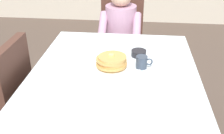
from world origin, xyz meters
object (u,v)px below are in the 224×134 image
object	(u,v)px
dining_table_main	(113,88)
knife_right_of_plate	(140,71)
chair_diner	(121,38)
breakfast_stack	(112,61)
chair_left_side	(4,96)
diner_person	(120,31)
fork_left_of_plate	(83,68)
spoon_near_edge	(110,93)
cup_coffee	(142,62)
plate_breakfast	(111,68)
bowl_butter	(139,53)

from	to	relation	value
dining_table_main	knife_right_of_plate	world-z (taller)	knife_right_of_plate
chair_diner	knife_right_of_plate	bearing A→B (deg)	100.24
breakfast_stack	chair_left_side	bearing A→B (deg)	-172.53
chair_left_side	diner_person	bearing A→B (deg)	-36.14
fork_left_of_plate	spoon_near_edge	bearing A→B (deg)	-135.84
chair_diner	fork_left_of_plate	size ratio (longest dim) A/B	5.17
cup_coffee	fork_left_of_plate	size ratio (longest dim) A/B	0.63
breakfast_stack	spoon_near_edge	size ratio (longest dim) A/B	1.39
knife_right_of_plate	plate_breakfast	bearing A→B (deg)	79.60
breakfast_stack	cup_coffee	size ratio (longest dim) A/B	1.85
diner_person	dining_table_main	bearing A→B (deg)	91.70
knife_right_of_plate	chair_diner	bearing A→B (deg)	5.85
cup_coffee	spoon_near_edge	size ratio (longest dim) A/B	0.75
breakfast_stack	bowl_butter	bearing A→B (deg)	50.68
fork_left_of_plate	spoon_near_edge	world-z (taller)	same
cup_coffee	bowl_butter	world-z (taller)	cup_coffee
breakfast_stack	cup_coffee	distance (m)	0.20
bowl_butter	fork_left_of_plate	bearing A→B (deg)	-147.37
bowl_butter	chair_left_side	bearing A→B (deg)	-161.24
bowl_butter	fork_left_of_plate	size ratio (longest dim) A/B	0.61
chair_diner	diner_person	xyz separation A→B (m)	(-0.00, -0.16, 0.14)
plate_breakfast	chair_diner	bearing A→B (deg)	90.38
plate_breakfast	bowl_butter	distance (m)	0.28
diner_person	plate_breakfast	bearing A→B (deg)	90.45
bowl_butter	chair_diner	bearing A→B (deg)	102.33
breakfast_stack	bowl_butter	distance (m)	0.28
breakfast_stack	bowl_butter	xyz separation A→B (m)	(0.18, 0.22, -0.03)
plate_breakfast	chair_left_side	bearing A→B (deg)	-172.52
chair_diner	diner_person	bearing A→B (deg)	90.00
cup_coffee	fork_left_of_plate	xyz separation A→B (m)	(-0.39, -0.06, -0.04)
chair_diner	dining_table_main	bearing A→B (deg)	91.48
chair_diner	breakfast_stack	bearing A→B (deg)	90.51
chair_left_side	spoon_near_edge	world-z (taller)	chair_left_side
plate_breakfast	cup_coffee	size ratio (longest dim) A/B	2.48
chair_diner	knife_right_of_plate	size ratio (longest dim) A/B	4.65
diner_person	fork_left_of_plate	world-z (taller)	diner_person
spoon_near_edge	bowl_butter	bearing A→B (deg)	83.46
breakfast_stack	dining_table_main	bearing A→B (deg)	-78.14
breakfast_stack	plate_breakfast	bearing A→B (deg)	-176.49
breakfast_stack	bowl_butter	world-z (taller)	breakfast_stack
cup_coffee	plate_breakfast	bearing A→B (deg)	-169.97
breakfast_stack	spoon_near_edge	distance (m)	0.30
knife_right_of_plate	spoon_near_edge	size ratio (longest dim) A/B	1.33
plate_breakfast	diner_person	bearing A→B (deg)	90.45
plate_breakfast	spoon_near_edge	bearing A→B (deg)	-85.53
breakfast_stack	fork_left_of_plate	bearing A→B (deg)	-174.02
dining_table_main	spoon_near_edge	distance (m)	0.22
chair_left_side	knife_right_of_plate	size ratio (longest dim) A/B	4.65
chair_diner	chair_left_side	xyz separation A→B (m)	(-0.74, -1.17, 0.00)
dining_table_main	cup_coffee	world-z (taller)	cup_coffee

